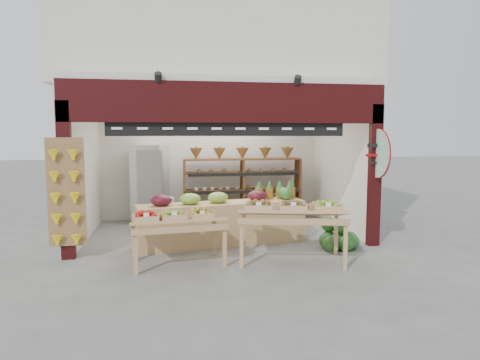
% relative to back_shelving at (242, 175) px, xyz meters
% --- Properties ---
extents(ground, '(60.00, 60.00, 0.00)m').
position_rel_back_shelving_xyz_m(ground, '(-0.72, -1.76, -1.12)').
color(ground, slate).
rests_on(ground, ground).
extents(shop_structure, '(6.36, 5.12, 5.40)m').
position_rel_back_shelving_xyz_m(shop_structure, '(-0.72, -0.15, 2.81)').
color(shop_structure, silver).
rests_on(shop_structure, ground).
extents(banana_board, '(0.60, 0.15, 1.80)m').
position_rel_back_shelving_xyz_m(banana_board, '(-3.45, -2.93, 0.00)').
color(banana_board, '#946943').
rests_on(banana_board, ground).
extents(gift_sign, '(0.04, 0.93, 0.92)m').
position_rel_back_shelving_xyz_m(gift_sign, '(2.03, -2.90, 0.63)').
color(gift_sign, '#B6E5C8').
rests_on(gift_sign, ground).
extents(back_shelving, '(2.87, 0.47, 1.78)m').
position_rel_back_shelving_xyz_m(back_shelving, '(0.00, 0.00, 0.00)').
color(back_shelving, brown).
rests_on(back_shelving, ground).
extents(refrigerator, '(0.91, 0.91, 1.86)m').
position_rel_back_shelving_xyz_m(refrigerator, '(-2.22, 0.08, -0.18)').
color(refrigerator, silver).
rests_on(refrigerator, ground).
extents(cardboard_stack, '(1.10, 0.93, 0.74)m').
position_rel_back_shelving_xyz_m(cardboard_stack, '(-1.74, -0.80, -0.84)').
color(cardboard_stack, silver).
rests_on(cardboard_stack, ground).
extents(mid_counter, '(3.28, 1.18, 1.03)m').
position_rel_back_shelving_xyz_m(mid_counter, '(-0.77, -2.25, -0.67)').
color(mid_counter, tan).
rests_on(mid_counter, ground).
extents(display_table_left, '(1.58, 1.01, 0.96)m').
position_rel_back_shelving_xyz_m(display_table_left, '(-1.75, -3.41, -0.38)').
color(display_table_left, tan).
rests_on(display_table_left, ground).
extents(display_table_right, '(1.90, 1.31, 1.09)m').
position_rel_back_shelving_xyz_m(display_table_right, '(0.22, -3.54, -0.25)').
color(display_table_right, tan).
rests_on(display_table_right, ground).
extents(watermelon_pile, '(0.78, 0.72, 0.55)m').
position_rel_back_shelving_xyz_m(watermelon_pile, '(1.30, -2.91, -0.92)').
color(watermelon_pile, '#184A1B').
rests_on(watermelon_pile, ground).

